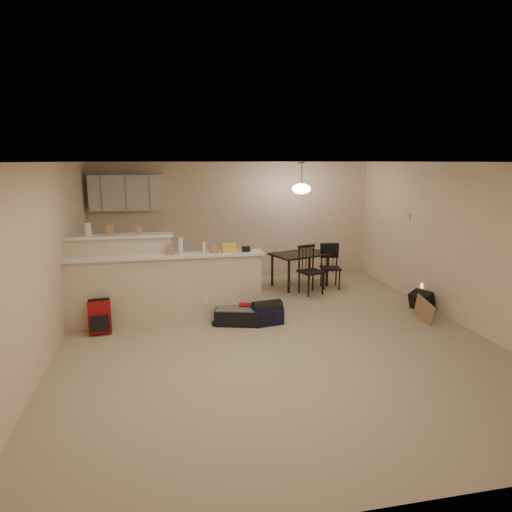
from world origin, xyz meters
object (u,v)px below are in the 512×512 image
object	(u,v)px
pendant_lamp	(301,188)
black_daypack	(422,301)
dining_table	(300,257)
red_backpack	(100,317)
dining_chair_far	(330,267)
dining_chair_near	(311,270)
suitcase	(238,315)
navy_duffel	(267,316)

from	to	relation	value
pendant_lamp	black_daypack	size ratio (longest dim) A/B	1.78
pendant_lamp	dining_table	bearing A→B (deg)	45.00
red_backpack	pendant_lamp	bearing A→B (deg)	21.06
dining_table	dining_chair_far	distance (m)	0.64
dining_chair_far	black_daypack	size ratio (longest dim) A/B	2.49
dining_chair_near	black_daypack	xyz separation A→B (m)	(1.56, -1.30, -0.31)
pendant_lamp	red_backpack	world-z (taller)	pendant_lamp
pendant_lamp	dining_chair_near	xyz separation A→B (m)	(0.05, -0.58, -1.52)
suitcase	navy_duffel	world-z (taller)	navy_duffel
dining_table	pendant_lamp	bearing A→B (deg)	-154.40
pendant_lamp	dining_chair_far	distance (m)	1.67
suitcase	red_backpack	size ratio (longest dim) A/B	1.48
navy_duffel	dining_chair_near	bearing A→B (deg)	40.73
dining_chair_far	black_daypack	world-z (taller)	dining_chair_far
dining_table	black_daypack	xyz separation A→B (m)	(1.61, -1.88, -0.45)
suitcase	black_daypack	world-z (taller)	black_daypack
dining_chair_far	dining_chair_near	bearing A→B (deg)	-139.13
dining_table	black_daypack	distance (m)	2.52
suitcase	dining_chair_near	bearing A→B (deg)	53.94
red_backpack	dining_chair_near	bearing A→B (deg)	13.22
pendant_lamp	navy_duffel	world-z (taller)	pendant_lamp
dining_chair_near	pendant_lamp	bearing A→B (deg)	76.54
pendant_lamp	dining_chair_near	size ratio (longest dim) A/B	0.66
dining_chair_near	dining_chair_far	bearing A→B (deg)	13.94
dining_table	suitcase	size ratio (longest dim) A/B	1.80
dining_chair_near	navy_duffel	world-z (taller)	dining_chair_near
navy_duffel	dining_chair_far	bearing A→B (deg)	36.28
dining_chair_near	navy_duffel	size ratio (longest dim) A/B	1.94
dining_chair_near	red_backpack	xyz separation A→B (m)	(-3.72, -1.30, -0.23)
navy_duffel	black_daypack	size ratio (longest dim) A/B	1.39
suitcase	dining_table	bearing A→B (deg)	65.23
dining_table	dining_chair_far	xyz separation A→B (m)	(0.56, -0.26, -0.17)
dining_chair_far	suitcase	xyz separation A→B (m)	(-2.15, -1.62, -0.31)
dining_chair_far	red_backpack	xyz separation A→B (m)	(-4.24, -1.62, -0.19)
pendant_lamp	suitcase	distance (m)	3.09
navy_duffel	red_backpack	bearing A→B (deg)	167.07
dining_table	red_backpack	xyz separation A→B (m)	(-3.67, -1.88, -0.36)
black_daypack	pendant_lamp	bearing A→B (deg)	16.80
suitcase	black_daypack	distance (m)	3.20
pendant_lamp	black_daypack	bearing A→B (deg)	-49.49
suitcase	red_backpack	bearing A→B (deg)	-164.65
dining_chair_far	suitcase	distance (m)	2.71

